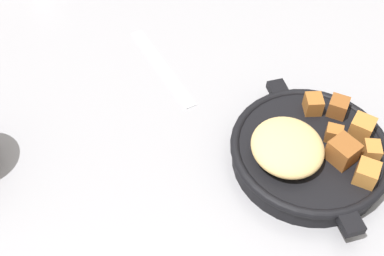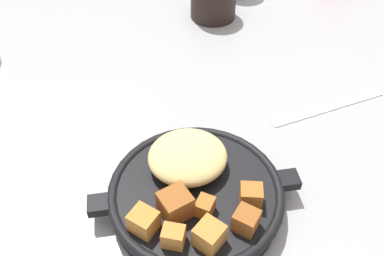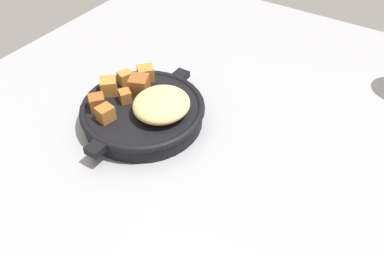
% 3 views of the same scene
% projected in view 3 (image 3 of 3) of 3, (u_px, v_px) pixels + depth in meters
% --- Properties ---
extents(ground_plane, '(1.13, 0.99, 0.02)m').
position_uv_depth(ground_plane, '(201.00, 171.00, 0.59)').
color(ground_plane, gray).
extents(cast_iron_skillet, '(0.25, 0.20, 0.07)m').
position_uv_depth(cast_iron_skillet, '(144.00, 110.00, 0.64)').
color(cast_iron_skillet, black).
rests_on(cast_iron_skillet, ground_plane).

